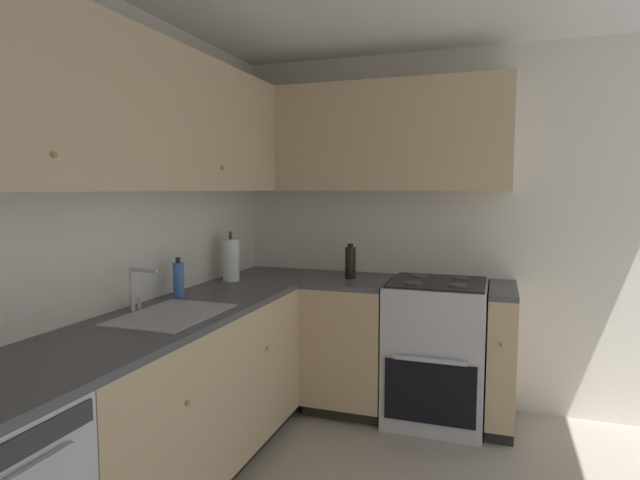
# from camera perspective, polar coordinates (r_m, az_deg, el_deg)

# --- Properties ---
(wall_back) EXTENTS (3.93, 0.05, 2.45)m
(wall_back) POSITION_cam_1_polar(r_m,az_deg,el_deg) (2.56, -26.91, -1.50)
(wall_back) COLOR silver
(wall_back) RESTS_ON ground_plane
(wall_right) EXTENTS (0.05, 3.11, 2.45)m
(wall_right) POSITION_cam_1_polar(r_m,az_deg,el_deg) (3.73, 14.24, 0.99)
(wall_right) COLOR silver
(wall_right) RESTS_ON ground_plane
(lower_cabinets_back) EXTENTS (1.79, 0.62, 0.87)m
(lower_cabinets_back) POSITION_cam_1_polar(r_m,az_deg,el_deg) (2.86, -15.11, -16.63)
(lower_cabinets_back) COLOR tan
(lower_cabinets_back) RESTS_ON ground_plane
(countertop_back) EXTENTS (2.99, 0.60, 0.03)m
(countertop_back) POSITION_cam_1_polar(r_m,az_deg,el_deg) (2.72, -15.34, -7.86)
(countertop_back) COLOR #4C4C51
(countertop_back) RESTS_ON lower_cabinets_back
(lower_cabinets_right) EXTENTS (0.62, 1.33, 0.87)m
(lower_cabinets_right) POSITION_cam_1_polar(r_m,az_deg,el_deg) (3.62, 6.99, -11.70)
(lower_cabinets_right) COLOR tan
(lower_cabinets_right) RESTS_ON ground_plane
(countertop_right) EXTENTS (0.60, 1.33, 0.03)m
(countertop_right) POSITION_cam_1_polar(r_m,az_deg,el_deg) (3.51, 7.06, -4.69)
(countertop_right) COLOR #4C4C51
(countertop_right) RESTS_ON lower_cabinets_right
(oven_range) EXTENTS (0.68, 0.62, 1.06)m
(oven_range) POSITION_cam_1_polar(r_m,az_deg,el_deg) (3.58, 12.61, -11.64)
(oven_range) COLOR silver
(oven_range) RESTS_ON ground_plane
(upper_cabinets_back) EXTENTS (2.67, 0.34, 0.72)m
(upper_cabinets_back) POSITION_cam_1_polar(r_m,az_deg,el_deg) (2.63, -20.50, 12.89)
(upper_cabinets_back) COLOR tan
(upper_cabinets_right) EXTENTS (0.32, 1.88, 0.72)m
(upper_cabinets_right) POSITION_cam_1_polar(r_m,az_deg,el_deg) (3.64, 5.23, 11.08)
(upper_cabinets_right) COLOR tan
(sink) EXTENTS (0.58, 0.40, 0.10)m
(sink) POSITION_cam_1_polar(r_m,az_deg,el_deg) (2.64, -15.84, -8.79)
(sink) COLOR #B7B7BC
(sink) RESTS_ON countertop_back
(faucet) EXTENTS (0.07, 0.16, 0.22)m
(faucet) POSITION_cam_1_polar(r_m,az_deg,el_deg) (2.73, -19.49, -4.72)
(faucet) COLOR silver
(faucet) RESTS_ON countertop_back
(soap_bottle) EXTENTS (0.06, 0.06, 0.23)m
(soap_bottle) POSITION_cam_1_polar(r_m,az_deg,el_deg) (3.03, -15.23, -4.21)
(soap_bottle) COLOR #3F72BF
(soap_bottle) RESTS_ON countertop_back
(paper_towel_roll) EXTENTS (0.11, 0.11, 0.34)m
(paper_towel_roll) POSITION_cam_1_polar(r_m,az_deg,el_deg) (3.49, -9.73, -2.16)
(paper_towel_roll) COLOR white
(paper_towel_roll) RESTS_ON countertop_back
(oil_bottle) EXTENTS (0.07, 0.07, 0.24)m
(oil_bottle) POSITION_cam_1_polar(r_m,az_deg,el_deg) (3.54, 3.34, -2.45)
(oil_bottle) COLOR black
(oil_bottle) RESTS_ON countertop_right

